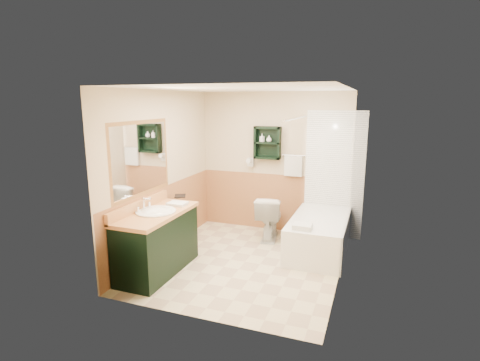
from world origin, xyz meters
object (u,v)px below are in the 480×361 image
object	(u,v)px
vanity_book	(174,190)
soap_bottle_a	(262,140)
wall_shelf	(267,143)
bathtub	(319,235)
toilet	(269,217)
hair_dryer	(251,162)
vanity	(157,242)
soap_bottle_b	(269,139)

from	to	relation	value
vanity_book	soap_bottle_a	xyz separation A→B (m)	(0.97, 1.31, 0.66)
wall_shelf	bathtub	bearing A→B (deg)	-33.65
toilet	vanity_book	world-z (taller)	vanity_book
hair_dryer	toilet	world-z (taller)	hair_dryer
hair_dryer	vanity_book	bearing A→B (deg)	-119.62
wall_shelf	bathtub	world-z (taller)	wall_shelf
bathtub	soap_bottle_a	bearing A→B (deg)	148.77
vanity_book	vanity	bearing A→B (deg)	-103.93
hair_dryer	vanity_book	xyz separation A→B (m)	(-0.76, -1.34, -0.26)
bathtub	vanity_book	xyz separation A→B (m)	(-2.08, -0.63, 0.67)
bathtub	vanity_book	world-z (taller)	vanity_book
vanity_book	soap_bottle_b	distance (m)	1.83
soap_bottle_a	soap_bottle_b	xyz separation A→B (m)	(0.12, 0.00, 0.01)
vanity	soap_bottle_a	bearing A→B (deg)	68.88
bathtub	soap_bottle_a	world-z (taller)	soap_bottle_a
vanity_book	soap_bottle_a	bearing A→B (deg)	27.47
vanity	bathtub	size ratio (longest dim) A/B	0.87
wall_shelf	vanity_book	size ratio (longest dim) A/B	2.53
wall_shelf	toilet	size ratio (longest dim) A/B	0.75
bathtub	hair_dryer	bearing A→B (deg)	151.90
vanity	vanity_book	distance (m)	0.95
wall_shelf	soap_bottle_a	distance (m)	0.10
toilet	soap_bottle_a	size ratio (longest dim) A/B	5.36
vanity	vanity_book	bearing A→B (deg)	102.08
toilet	soap_bottle_a	world-z (taller)	soap_bottle_a
toilet	soap_bottle_b	size ratio (longest dim) A/B	6.50
bathtub	soap_bottle_b	bearing A→B (deg)	145.75
bathtub	toilet	size ratio (longest dim) A/B	2.05
hair_dryer	toilet	size ratio (longest dim) A/B	0.33
hair_dryer	soap_bottle_b	xyz separation A→B (m)	(0.33, -0.03, 0.41)
hair_dryer	bathtub	size ratio (longest dim) A/B	0.16
toilet	soap_bottle_a	distance (m)	1.31
wall_shelf	toilet	world-z (taller)	wall_shelf
vanity_book	soap_bottle_b	xyz separation A→B (m)	(1.09, 1.31, 0.67)
bathtub	toilet	xyz separation A→B (m)	(-0.87, 0.31, 0.09)
soap_bottle_a	bathtub	bearing A→B (deg)	-31.23
soap_bottle_b	soap_bottle_a	bearing A→B (deg)	180.00
vanity_book	wall_shelf	bearing A→B (deg)	25.05
wall_shelf	vanity	size ratio (longest dim) A/B	0.42
vanity	soap_bottle_a	size ratio (longest dim) A/B	9.54
bathtub	toilet	world-z (taller)	toilet
vanity_book	bathtub	bearing A→B (deg)	-9.21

